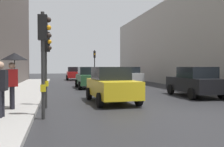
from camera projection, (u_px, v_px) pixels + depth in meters
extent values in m
plane|color=#28282B|center=(197.00, 114.00, 9.16)|extent=(120.00, 120.00, 0.00)
cube|color=#A8A5A0|center=(16.00, 98.00, 13.40)|extent=(2.77, 40.00, 0.16)
cube|color=#B2ADA3|center=(213.00, 44.00, 27.21)|extent=(12.00, 34.86, 8.58)
cylinder|color=#2D2D2D|center=(95.00, 66.00, 30.96)|extent=(0.12, 0.12, 3.86)
cube|color=black|center=(95.00, 54.00, 30.92)|extent=(0.24, 0.30, 0.84)
cube|color=yellow|center=(95.00, 73.00, 30.98)|extent=(0.20, 0.16, 0.24)
sphere|color=#2D231E|center=(95.00, 52.00, 30.73)|extent=(0.18, 0.18, 0.18)
sphere|color=orange|center=(95.00, 54.00, 30.74)|extent=(0.18, 0.18, 0.18)
sphere|color=#2D231E|center=(95.00, 56.00, 30.75)|extent=(0.18, 0.18, 0.18)
cylinder|color=#2D2D2D|center=(43.00, 66.00, 8.29)|extent=(0.12, 0.12, 3.59)
cube|color=black|center=(43.00, 28.00, 8.26)|extent=(0.32, 0.26, 0.84)
cube|color=yellow|center=(43.00, 88.00, 8.31)|extent=(0.17, 0.21, 0.24)
sphere|color=#2D231E|center=(48.00, 20.00, 8.28)|extent=(0.18, 0.18, 0.18)
sphere|color=orange|center=(49.00, 28.00, 8.29)|extent=(0.18, 0.18, 0.18)
sphere|color=#2D231E|center=(49.00, 35.00, 8.29)|extent=(0.18, 0.18, 0.18)
cylinder|color=#2D2D2D|center=(46.00, 69.00, 10.50)|extent=(0.12, 0.12, 3.34)
cube|color=black|center=(45.00, 42.00, 10.47)|extent=(0.37, 0.35, 0.84)
cube|color=yellow|center=(46.00, 84.00, 10.51)|extent=(0.23, 0.25, 0.24)
sphere|color=#2D231E|center=(49.00, 36.00, 10.42)|extent=(0.18, 0.18, 0.18)
sphere|color=orange|center=(50.00, 42.00, 10.43)|extent=(0.18, 0.18, 0.18)
sphere|color=#2D231E|center=(50.00, 48.00, 10.43)|extent=(0.18, 0.18, 0.18)
cube|color=black|center=(194.00, 84.00, 14.74)|extent=(1.94, 4.26, 0.80)
cube|color=black|center=(197.00, 72.00, 14.48)|extent=(1.67, 2.05, 0.64)
cylinder|color=black|center=(171.00, 89.00, 15.91)|extent=(0.24, 0.65, 0.64)
cylinder|color=black|center=(196.00, 89.00, 16.25)|extent=(0.24, 0.65, 0.64)
cylinder|color=black|center=(192.00, 94.00, 13.26)|extent=(0.24, 0.65, 0.64)
cylinder|color=black|center=(222.00, 93.00, 13.60)|extent=(0.24, 0.65, 0.64)
cube|color=silver|center=(129.00, 77.00, 26.53)|extent=(1.99, 4.28, 0.80)
cube|color=black|center=(130.00, 70.00, 26.27)|extent=(1.69, 2.07, 0.64)
cylinder|color=black|center=(117.00, 80.00, 27.60)|extent=(0.25, 0.65, 0.64)
cylinder|color=black|center=(133.00, 80.00, 28.08)|extent=(0.25, 0.65, 0.64)
cylinder|color=black|center=(125.00, 81.00, 25.00)|extent=(0.25, 0.65, 0.64)
cylinder|color=black|center=(142.00, 81.00, 25.48)|extent=(0.25, 0.65, 0.64)
cube|color=#BCBCC1|center=(112.00, 74.00, 36.29)|extent=(1.97, 4.27, 0.80)
cube|color=black|center=(113.00, 69.00, 36.02)|extent=(1.68, 2.06, 0.64)
cylinder|color=black|center=(105.00, 76.00, 37.46)|extent=(0.25, 0.65, 0.64)
cylinder|color=black|center=(116.00, 76.00, 37.79)|extent=(0.25, 0.65, 0.64)
cylinder|color=black|center=(108.00, 77.00, 34.80)|extent=(0.25, 0.65, 0.64)
cylinder|color=black|center=(120.00, 77.00, 35.13)|extent=(0.25, 0.65, 0.64)
cube|color=yellow|center=(112.00, 88.00, 12.28)|extent=(1.98, 4.27, 0.80)
cube|color=black|center=(110.00, 73.00, 12.50)|extent=(1.68, 2.07, 0.64)
cylinder|color=black|center=(139.00, 99.00, 11.23)|extent=(0.25, 0.65, 0.64)
cylinder|color=black|center=(100.00, 100.00, 10.75)|extent=(0.25, 0.65, 0.64)
cylinder|color=black|center=(121.00, 93.00, 13.83)|extent=(0.25, 0.65, 0.64)
cylinder|color=black|center=(89.00, 94.00, 13.35)|extent=(0.25, 0.65, 0.64)
cube|color=red|center=(74.00, 75.00, 33.57)|extent=(1.85, 4.22, 0.80)
cube|color=black|center=(74.00, 69.00, 33.79)|extent=(1.62, 2.02, 0.64)
cylinder|color=black|center=(82.00, 78.00, 32.45)|extent=(0.23, 0.64, 0.64)
cylinder|color=black|center=(68.00, 78.00, 32.07)|extent=(0.23, 0.64, 0.64)
cylinder|color=black|center=(80.00, 77.00, 35.09)|extent=(0.23, 0.64, 0.64)
cylinder|color=black|center=(67.00, 77.00, 34.71)|extent=(0.23, 0.64, 0.64)
cube|color=#2D6038|center=(89.00, 79.00, 20.73)|extent=(1.84, 4.22, 0.80)
cube|color=black|center=(88.00, 71.00, 20.95)|extent=(1.62, 2.02, 0.64)
cylinder|color=black|center=(103.00, 85.00, 19.63)|extent=(0.23, 0.64, 0.64)
cylinder|color=black|center=(80.00, 85.00, 19.22)|extent=(0.23, 0.64, 0.64)
cylinder|color=black|center=(97.00, 83.00, 22.26)|extent=(0.23, 0.64, 0.64)
cylinder|color=black|center=(77.00, 83.00, 21.84)|extent=(0.23, 0.64, 0.64)
cylinder|color=black|center=(12.00, 97.00, 9.53)|extent=(0.16, 0.16, 0.85)
cylinder|color=black|center=(12.00, 98.00, 9.36)|extent=(0.16, 0.16, 0.85)
cube|color=red|center=(12.00, 78.00, 9.42)|extent=(0.45, 0.36, 0.66)
sphere|color=tan|center=(12.00, 66.00, 9.41)|extent=(0.24, 0.24, 0.24)
cylinder|color=black|center=(15.00, 71.00, 9.46)|extent=(0.02, 0.02, 0.90)
cone|color=black|center=(15.00, 56.00, 9.45)|extent=(1.00, 1.00, 0.28)
cylinder|color=black|center=(2.00, 103.00, 7.95)|extent=(0.16, 0.16, 0.85)
cube|color=black|center=(0.00, 80.00, 7.83)|extent=(0.44, 0.33, 0.66)
sphere|color=tan|center=(0.00, 65.00, 7.82)|extent=(0.24, 0.24, 0.24)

